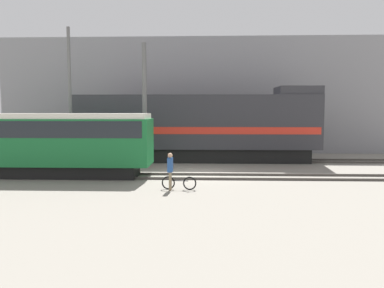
% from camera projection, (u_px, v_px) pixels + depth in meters
% --- Properties ---
extents(ground_plane, '(120.00, 120.00, 0.00)m').
position_uv_depth(ground_plane, '(196.00, 174.00, 22.07)').
color(ground_plane, gray).
extents(track_near, '(60.00, 1.50, 0.14)m').
position_uv_depth(track_near, '(195.00, 176.00, 20.93)').
color(track_near, '#47423D').
rests_on(track_near, ground).
extents(track_far, '(60.00, 1.51, 0.14)m').
position_uv_depth(track_far, '(198.00, 160.00, 27.83)').
color(track_far, '#47423D').
rests_on(track_far, ground).
extents(building_backdrop, '(35.74, 6.00, 10.23)m').
position_uv_depth(building_backdrop, '(200.00, 97.00, 35.90)').
color(building_backdrop, gray).
rests_on(building_backdrop, ground).
extents(freight_locomotive, '(17.59, 3.04, 5.47)m').
position_uv_depth(freight_locomotive, '(199.00, 127.00, 27.61)').
color(freight_locomotive, black).
rests_on(freight_locomotive, ground).
extents(streetcar, '(12.85, 2.54, 3.59)m').
position_uv_depth(streetcar, '(37.00, 141.00, 21.10)').
color(streetcar, black).
rests_on(streetcar, ground).
extents(bicycle, '(1.66, 0.44, 0.70)m').
position_uv_depth(bicycle, '(179.00, 183.00, 17.66)').
color(bicycle, black).
rests_on(bicycle, ground).
extents(person, '(0.25, 0.38, 1.77)m').
position_uv_depth(person, '(170.00, 167.00, 17.49)').
color(person, '#8C7A5B').
rests_on(person, ground).
extents(utility_pole_left, '(0.21, 0.21, 9.10)m').
position_uv_depth(utility_pole_left, '(70.00, 98.00, 24.30)').
color(utility_pole_left, '#595959').
rests_on(utility_pole_left, ground).
extents(utility_pole_center, '(0.30, 0.30, 8.06)m').
position_uv_depth(utility_pole_center, '(145.00, 106.00, 24.16)').
color(utility_pole_center, '#595959').
rests_on(utility_pole_center, ground).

